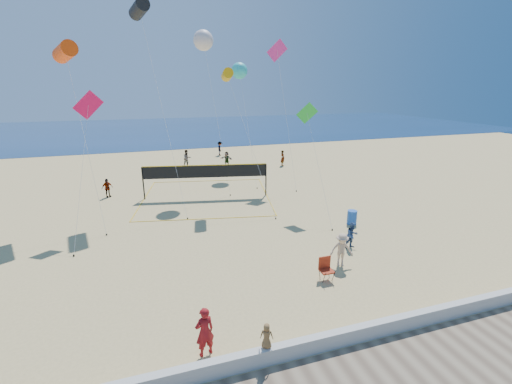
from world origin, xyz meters
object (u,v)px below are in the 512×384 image
object	(u,v)px
camp_chair	(326,267)
volleyball_net	(205,175)
woman	(205,332)
trash_barrel	(352,217)

from	to	relation	value
camp_chair	volleyball_net	world-z (taller)	volleyball_net
woman	volleyball_net	size ratio (longest dim) A/B	0.15
trash_barrel	volleyball_net	distance (m)	11.66
camp_chair	volleyball_net	distance (m)	14.20
camp_chair	trash_barrel	distance (m)	7.24
woman	trash_barrel	size ratio (longest dim) A/B	1.95
woman	trash_barrel	distance (m)	13.66
woman	volleyball_net	world-z (taller)	volleyball_net
woman	volleyball_net	distance (m)	16.98
trash_barrel	volleyball_net	bearing A→B (deg)	133.17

